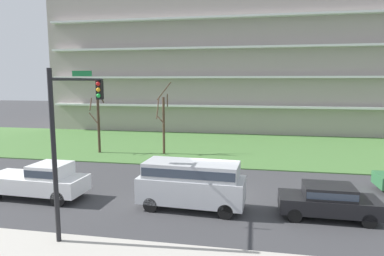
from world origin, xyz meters
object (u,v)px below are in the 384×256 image
object	(u,v)px
tree_far_left	(98,123)
pickup_white_center_left	(40,180)
van_silver_near_right	(192,181)
sedan_black_near_left	(328,200)
tree_left	(163,121)
traffic_signal_mast	(72,124)

from	to	relation	value
tree_far_left	pickup_white_center_left	distance (m)	11.54
pickup_white_center_left	van_silver_near_right	size ratio (longest dim) A/B	1.03
sedan_black_near_left	tree_far_left	bearing A→B (deg)	146.93
tree_far_left	tree_left	distance (m)	5.72
sedan_black_near_left	pickup_white_center_left	bearing A→B (deg)	-179.19
tree_far_left	sedan_black_near_left	size ratio (longest dim) A/B	1.22
tree_far_left	pickup_white_center_left	bearing A→B (deg)	-79.59
tree_far_left	sedan_black_near_left	xyz separation A→B (m)	(16.73, -11.22, -1.82)
sedan_black_near_left	traffic_signal_mast	distance (m)	11.83
tree_far_left	pickup_white_center_left	world-z (taller)	tree_far_left
tree_far_left	traffic_signal_mast	distance (m)	15.74
tree_left	pickup_white_center_left	distance (m)	12.56
tree_left	traffic_signal_mast	world-z (taller)	traffic_signal_mast
van_silver_near_right	traffic_signal_mast	size ratio (longest dim) A/B	0.79
van_silver_near_right	tree_left	bearing A→B (deg)	114.74
van_silver_near_right	traffic_signal_mast	xyz separation A→B (m)	(-4.37, -3.23, 3.15)
traffic_signal_mast	van_silver_near_right	bearing A→B (deg)	36.45
van_silver_near_right	traffic_signal_mast	world-z (taller)	traffic_signal_mast
tree_far_left	tree_left	bearing A→B (deg)	6.59
sedan_black_near_left	traffic_signal_mast	size ratio (longest dim) A/B	0.65
tree_far_left	pickup_white_center_left	size ratio (longest dim) A/B	0.99
tree_left	traffic_signal_mast	bearing A→B (deg)	-88.91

